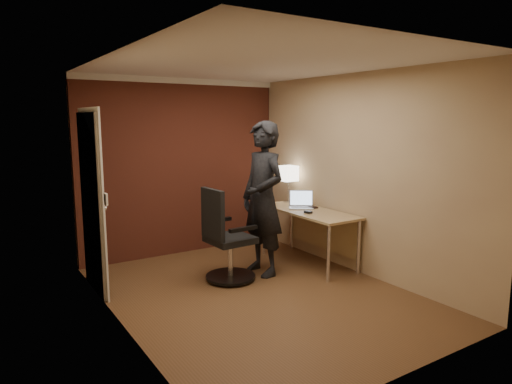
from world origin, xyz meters
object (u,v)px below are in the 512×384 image
at_px(wallet, 313,207).
at_px(person, 263,199).
at_px(laptop, 301,203).
at_px(office_chair, 225,241).
at_px(desk_lamp, 288,174).
at_px(mouse, 308,212).
at_px(desk, 313,219).

distance_m(wallet, person, 0.91).
relative_size(laptop, office_chair, 0.38).
relative_size(laptop, person, 0.22).
xyz_separation_m(desk_lamp, wallet, (0.01, -0.56, -0.41)).
xyz_separation_m(desk_lamp, laptop, (-0.10, -0.43, -0.35)).
bearing_deg(office_chair, laptop, 9.39).
bearing_deg(office_chair, mouse, -7.04).
xyz_separation_m(laptop, mouse, (-0.17, -0.36, -0.05)).
bearing_deg(desk_lamp, office_chair, -155.45).
height_order(mouse, office_chair, office_chair).
height_order(mouse, wallet, mouse).
xyz_separation_m(laptop, wallet, (0.11, -0.13, -0.05)).
bearing_deg(wallet, mouse, -140.10).
relative_size(desk, mouse, 15.00).
relative_size(desk, laptop, 3.58).
height_order(desk, wallet, wallet).
distance_m(desk_lamp, office_chair, 1.69).
relative_size(laptop, wallet, 3.81).
height_order(desk, desk_lamp, desk_lamp).
xyz_separation_m(laptop, office_chair, (-1.32, -0.22, -0.30)).
distance_m(desk, laptop, 0.29).
distance_m(desk, wallet, 0.18).
distance_m(desk_lamp, laptop, 0.56).
xyz_separation_m(mouse, office_chair, (-1.15, 0.14, -0.25)).
bearing_deg(desk_lamp, laptop, -103.09).
distance_m(wallet, office_chair, 1.45).
distance_m(desk, office_chair, 1.35).
relative_size(desk_lamp, office_chair, 0.48).
relative_size(desk_lamp, mouse, 5.35).
height_order(laptop, person, person).
bearing_deg(desk, person, -179.94).
bearing_deg(desk_lamp, desk, -95.97).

